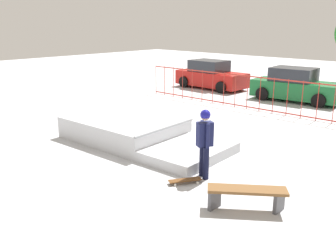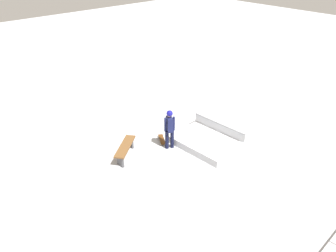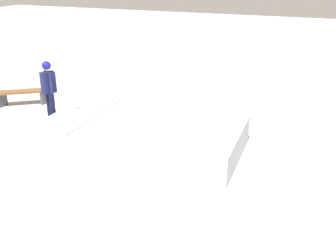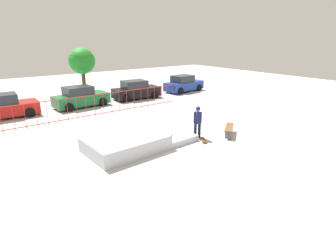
# 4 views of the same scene
# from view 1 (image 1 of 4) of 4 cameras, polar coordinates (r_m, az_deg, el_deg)

# --- Properties ---
(ground_plane) EXTENTS (60.00, 60.00, 0.00)m
(ground_plane) POSITION_cam_1_polar(r_m,az_deg,el_deg) (11.62, -1.25, -3.26)
(ground_plane) COLOR #B7BABF
(skate_ramp) EXTENTS (5.53, 2.89, 0.74)m
(skate_ramp) POSITION_cam_1_polar(r_m,az_deg,el_deg) (12.15, -5.11, -0.92)
(skate_ramp) COLOR silver
(skate_ramp) RESTS_ON ground
(skater) EXTENTS (0.40, 0.44, 1.73)m
(skater) POSITION_cam_1_polar(r_m,az_deg,el_deg) (9.17, 5.56, -1.90)
(skater) COLOR black
(skater) RESTS_ON ground
(skateboard) EXTENTS (0.58, 0.79, 0.09)m
(skateboard) POSITION_cam_1_polar(r_m,az_deg,el_deg) (9.13, 2.57, -8.18)
(skateboard) COLOR #593314
(skateboard) RESTS_ON ground
(perimeter_fence) EXTENTS (13.00, 0.29, 1.50)m
(perimeter_fence) POSITION_cam_1_polar(r_m,az_deg,el_deg) (16.51, 14.67, 4.64)
(perimeter_fence) COLOR #B22D23
(perimeter_fence) RESTS_ON ground
(park_bench) EXTENTS (1.52, 1.28, 0.48)m
(park_bench) POSITION_cam_1_polar(r_m,az_deg,el_deg) (7.95, 11.84, -10.02)
(park_bench) COLOR brown
(park_bench) RESTS_ON ground
(parked_car_red) EXTENTS (4.13, 1.99, 1.60)m
(parked_car_red) POSITION_cam_1_polar(r_m,az_deg,el_deg) (22.03, 6.48, 7.56)
(parked_car_red) COLOR red
(parked_car_red) RESTS_ON ground
(parked_car_green) EXTENTS (4.23, 2.21, 1.60)m
(parked_car_green) POSITION_cam_1_polar(r_m,az_deg,el_deg) (19.35, 18.71, 5.74)
(parked_car_green) COLOR #196B33
(parked_car_green) RESTS_ON ground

